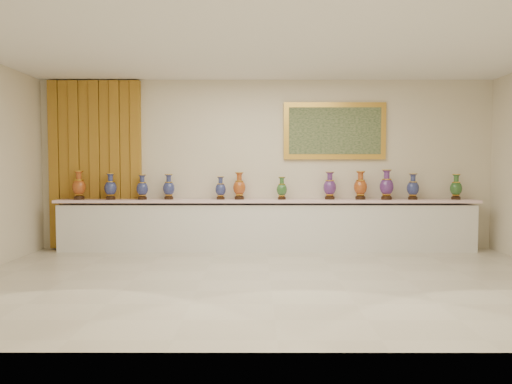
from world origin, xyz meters
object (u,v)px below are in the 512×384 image
(vase_1, at_px, (111,188))
(vase_2, at_px, (142,188))
(counter, at_px, (267,226))
(vase_0, at_px, (79,187))

(vase_1, bearing_deg, vase_2, -0.33)
(counter, bearing_deg, vase_1, -179.32)
(vase_0, bearing_deg, vase_1, -0.10)
(vase_1, height_order, vase_2, vase_1)
(counter, bearing_deg, vase_0, -179.45)
(vase_0, relative_size, vase_2, 1.16)
(vase_0, height_order, vase_1, vase_0)
(counter, height_order, vase_2, vase_2)
(counter, height_order, vase_1, vase_1)
(vase_0, distance_m, vase_2, 1.10)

